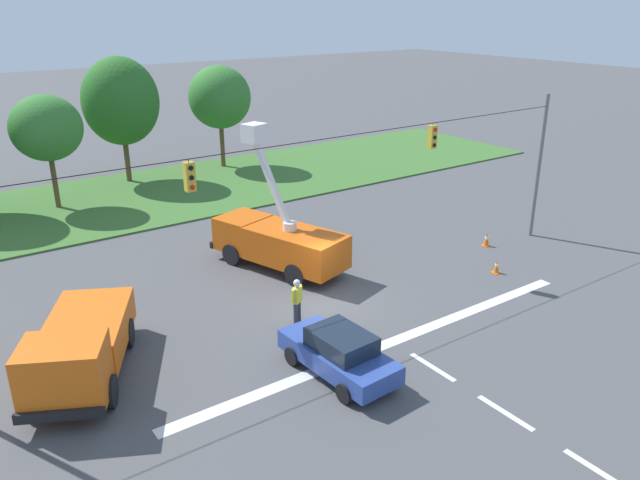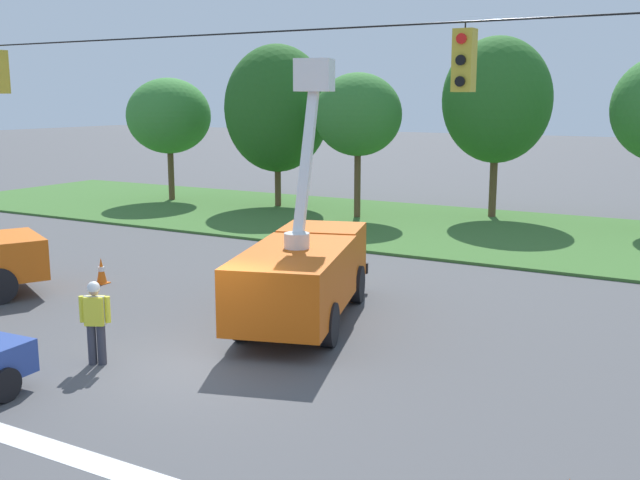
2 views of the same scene
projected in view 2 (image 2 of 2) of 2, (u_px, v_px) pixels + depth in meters
ground_plane at (199, 368)px, 15.36m from camera, size 200.00×200.00×0.00m
grass_verge at (475, 231)px, 30.74m from camera, size 56.00×12.00×0.10m
signal_gantry at (193, 160)px, 14.56m from camera, size 26.20×0.33×7.20m
tree_far_west at (169, 116)px, 39.03m from camera, size 4.21×4.58×6.46m
tree_west at (277, 109)px, 36.65m from camera, size 5.21×5.11×8.01m
tree_centre at (358, 115)px, 33.22m from camera, size 3.93×3.81×6.54m
tree_east at (497, 100)px, 33.22m from camera, size 4.86×4.66×8.13m
utility_truck_bucket_lift at (304, 267)px, 18.37m from camera, size 4.05×6.91×6.40m
road_worker at (95, 318)px, 15.37m from camera, size 0.59×0.39×1.77m
traffic_cone_foreground_right at (101, 271)px, 22.21m from camera, size 0.36×0.36×0.79m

